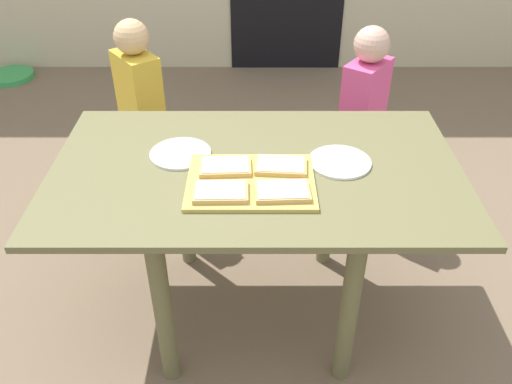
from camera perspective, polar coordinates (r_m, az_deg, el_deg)
name	(u,v)px	position (r m, az deg, el deg)	size (l,w,h in m)	color
ground_plane	(258,309)	(2.34, 0.22, -12.56)	(16.00, 16.00, 0.00)	#78644E
dining_table	(258,193)	(1.93, 0.26, -0.15)	(1.44, 0.86, 0.74)	brown
cutting_board	(253,182)	(1.77, -0.30, 1.13)	(0.43, 0.33, 0.01)	tan
pizza_slice_far_left	(228,166)	(1.82, -3.06, 2.79)	(0.18, 0.13, 0.02)	tan
pizza_slice_near_left	(223,191)	(1.70, -3.56, 0.06)	(0.18, 0.12, 0.02)	tan
pizza_slice_far_right	(283,166)	(1.82, 2.98, 2.87)	(0.19, 0.13, 0.02)	tan
pizza_slice_near_right	(285,191)	(1.70, 3.15, 0.10)	(0.18, 0.13, 0.02)	tan
plate_white_left	(183,153)	(1.94, -7.88, 4.16)	(0.22, 0.22, 0.01)	white
plate_white_right	(342,162)	(1.90, 9.29, 3.20)	(0.22, 0.22, 0.01)	white
child_left	(144,112)	(2.63, -11.96, 8.49)	(0.26, 0.28, 1.03)	#1F424A
child_right	(365,116)	(2.60, 11.68, 8.01)	(0.25, 0.28, 1.00)	#44306A
garden_hose_coil	(13,76)	(4.81, -24.75, 11.34)	(0.37, 0.37, 0.04)	green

